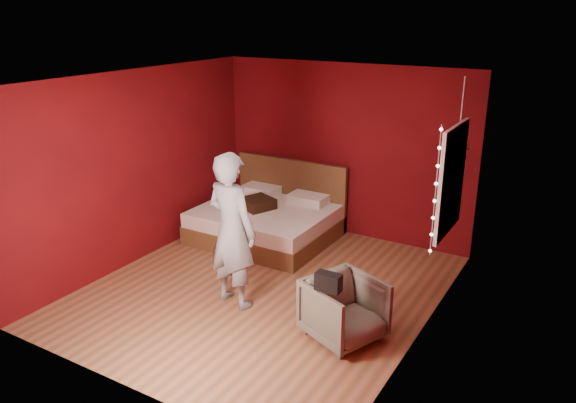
# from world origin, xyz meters

# --- Properties ---
(floor) EXTENTS (4.50, 4.50, 0.00)m
(floor) POSITION_xyz_m (0.00, 0.00, 0.00)
(floor) COLOR #91593A
(floor) RESTS_ON ground
(room_walls) EXTENTS (4.04, 4.54, 2.62)m
(room_walls) POSITION_xyz_m (0.00, 0.00, 1.68)
(room_walls) COLOR #630A0C
(room_walls) RESTS_ON ground
(window) EXTENTS (0.05, 0.97, 1.27)m
(window) POSITION_xyz_m (1.97, 0.90, 1.50)
(window) COLOR white
(window) RESTS_ON room_walls
(fairy_lights) EXTENTS (0.04, 0.04, 1.45)m
(fairy_lights) POSITION_xyz_m (1.94, 0.37, 1.50)
(fairy_lights) COLOR silver
(fairy_lights) RESTS_ON room_walls
(bed) EXTENTS (1.94, 1.65, 1.07)m
(bed) POSITION_xyz_m (-0.86, 1.47, 0.28)
(bed) COLOR brown
(bed) RESTS_ON ground
(person) EXTENTS (0.74, 0.55, 1.86)m
(person) POSITION_xyz_m (-0.13, -0.46, 0.93)
(person) COLOR gray
(person) RESTS_ON ground
(armchair) EXTENTS (0.96, 0.95, 0.67)m
(armchair) POSITION_xyz_m (1.32, -0.48, 0.34)
(armchair) COLOR #655F50
(armchair) RESTS_ON ground
(handbag) EXTENTS (0.26, 0.13, 0.19)m
(handbag) POSITION_xyz_m (1.26, -0.75, 0.76)
(handbag) COLOR black
(handbag) RESTS_ON armchair
(throw_pillow) EXTENTS (0.57, 0.57, 0.15)m
(throw_pillow) POSITION_xyz_m (-0.98, 1.35, 0.56)
(throw_pillow) COLOR #321B10
(throw_pillow) RESTS_ON bed
(hanging_plant) EXTENTS (0.50, 0.47, 1.13)m
(hanging_plant) POSITION_xyz_m (1.88, 1.41, 1.69)
(hanging_plant) COLOR silver
(hanging_plant) RESTS_ON room_walls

